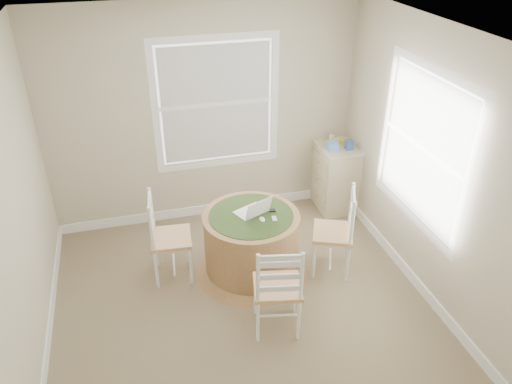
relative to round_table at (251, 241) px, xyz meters
name	(u,v)px	position (x,y,z in m)	size (l,w,h in m)	color
room	(255,182)	(-0.06, -0.37, 0.91)	(3.64, 3.64, 2.64)	#77684B
round_table	(251,241)	(0.00, 0.00, 0.00)	(1.17, 1.17, 0.71)	#A47549
chair_left	(171,238)	(-0.80, 0.16, 0.09)	(0.42, 0.40, 0.95)	white
chair_near	(277,286)	(0.02, -0.84, 0.09)	(0.42, 0.40, 0.95)	white
chair_right	(333,232)	(0.82, -0.19, 0.09)	(0.42, 0.40, 0.95)	white
laptop	(253,211)	(0.03, 0.03, 0.35)	(0.39, 0.37, 0.22)	white
mouse	(262,219)	(0.08, -0.11, 0.33)	(0.06, 0.09, 0.03)	white
phone	(274,219)	(0.21, -0.13, 0.32)	(0.04, 0.09, 0.02)	#B7BABF
keys	(272,211)	(0.23, 0.02, 0.32)	(0.06, 0.05, 0.03)	black
corner_chest	(335,176)	(1.37, 1.01, 0.04)	(0.50, 0.65, 0.85)	#C6B994
tissue_box	(332,147)	(1.25, 0.91, 0.51)	(0.12, 0.12, 0.10)	#6293E1
box_yellow	(339,141)	(1.41, 1.08, 0.49)	(0.15, 0.10, 0.06)	gold
box_blue	(350,145)	(1.47, 0.88, 0.52)	(0.08, 0.08, 0.12)	#3859A9
cup_cream	(331,138)	(1.34, 1.16, 0.51)	(0.07, 0.07, 0.09)	beige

